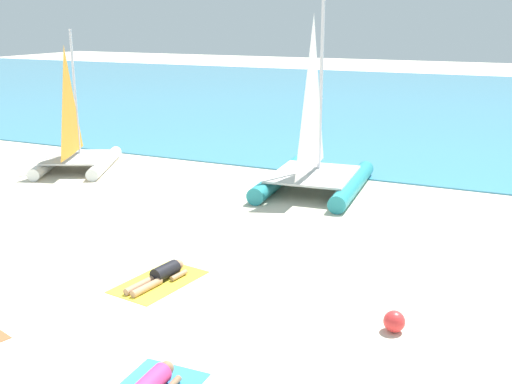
{
  "coord_description": "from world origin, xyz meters",
  "views": [
    {
      "loc": [
        5.75,
        -7.09,
        5.13
      ],
      "look_at": [
        0.0,
        5.41,
        1.2
      ],
      "focal_mm": 43.21,
      "sensor_mm": 36.0,
      "label": 1
    }
  ],
  "objects": [
    {
      "name": "ground_plane",
      "position": [
        0.0,
        10.0,
        0.0
      ],
      "size": [
        120.0,
        120.0,
        0.0
      ],
      "primitive_type": "plane",
      "color": "beige"
    },
    {
      "name": "ocean_water",
      "position": [
        0.0,
        32.03,
        0.03
      ],
      "size": [
        120.0,
        40.0,
        0.05
      ],
      "primitive_type": "cube",
      "color": "teal",
      "rests_on": "ground"
    },
    {
      "name": "sailboat_teal",
      "position": [
        -0.21,
        10.1,
        0.87
      ],
      "size": [
        3.22,
        4.69,
        5.82
      ],
      "rotation": [
        0.0,
        0.0,
        0.09
      ],
      "color": "teal",
      "rests_on": "ground"
    },
    {
      "name": "sailboat_white",
      "position": [
        -8.65,
        9.27,
        0.71
      ],
      "size": [
        3.63,
        4.27,
        4.73
      ],
      "rotation": [
        0.0,
        0.0,
        0.43
      ],
      "color": "white",
      "rests_on": "ground"
    },
    {
      "name": "towel_center_left",
      "position": [
        -0.77,
        2.43,
        0.01
      ],
      "size": [
        1.36,
        2.04,
        0.01
      ],
      "primitive_type": "cube",
      "rotation": [
        0.0,
        0.0,
        -0.15
      ],
      "color": "yellow",
      "rests_on": "ground"
    },
    {
      "name": "sunbather_center_left",
      "position": [
        -0.76,
        2.5,
        0.13
      ],
      "size": [
        0.63,
        1.57,
        0.3
      ],
      "rotation": [
        0.0,
        0.0,
        -0.15
      ],
      "color": "black",
      "rests_on": "towel_center_left"
    },
    {
      "name": "beach_ball",
      "position": [
        3.95,
        2.39,
        0.19
      ],
      "size": [
        0.37,
        0.37,
        0.37
      ],
      "primitive_type": "sphere",
      "color": "red",
      "rests_on": "ground"
    }
  ]
}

